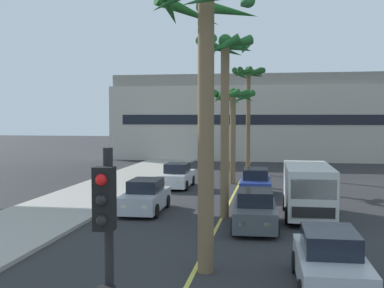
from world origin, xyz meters
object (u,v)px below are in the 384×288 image
Objects in this scene: car_queue_second at (256,183)px; car_queue_fifth at (177,176)px; palm_tree_farthest_median at (205,57)px; delivery_van at (308,189)px; car_queue_front at (255,211)px; car_queue_fourth at (330,262)px; palm_tree_far_median at (233,105)px; traffic_light_median_near at (107,270)px; palm_tree_mid_median at (248,85)px; palm_tree_near_median at (225,74)px; car_queue_third at (145,197)px.

car_queue_second is 5.69m from car_queue_fifth.
delivery_van is at bearing 67.47° from palm_tree_farthest_median.
car_queue_fourth is (2.22, -6.76, 0.00)m from car_queue_front.
traffic_light_median_near is at bearing -88.47° from palm_tree_far_median.
traffic_light_median_near is 0.49× the size of palm_tree_mid_median.
palm_tree_near_median is at bearing -100.02° from car_queue_second.
palm_tree_mid_median is at bearing 97.66° from car_queue_fourth.
car_queue_fifth is 11.40m from palm_tree_mid_median.
delivery_van is (0.06, 9.33, 0.57)m from car_queue_fourth.
car_queue_fifth is at bearing -115.72° from palm_tree_mid_median.
palm_tree_mid_median is at bearing 76.45° from car_queue_third.
traffic_light_median_near is 33.99m from palm_tree_mid_median.
palm_tree_far_median reaches higher than car_queue_fourth.
palm_tree_far_median is (3.32, 10.61, 4.62)m from car_queue_third.
car_queue_third is 17.57m from traffic_light_median_near.
delivery_van is at bearing -68.10° from palm_tree_far_median.
car_queue_second is 6.94m from palm_tree_far_median.
car_queue_fifth is 25.60m from traffic_light_median_near.
car_queue_second is 22.81m from traffic_light_median_near.
delivery_van is at bearing -0.41° from car_queue_third.
traffic_light_median_near reaches higher than car_queue_front.
palm_tree_far_median reaches higher than car_queue_fifth.
palm_tree_near_median is at bearing 91.37° from palm_tree_farthest_median.
palm_tree_far_median is at bearing 109.45° from car_queue_second.
delivery_van is at bearing -66.09° from car_queue_second.
car_queue_fourth is 0.78× the size of delivery_van.
palm_tree_near_median reaches higher than palm_tree_far_median.
car_queue_fifth is at bearing 90.48° from car_queue_third.
car_queue_second is 12.76m from palm_tree_mid_median.
car_queue_third is 6.97m from palm_tree_near_median.
car_queue_fourth is 20.95m from palm_tree_far_median.
palm_tree_near_median is at bearing -10.86° from car_queue_third.
car_queue_third is at bearing 179.59° from delivery_van.
car_queue_third is 18.36m from palm_tree_mid_median.
palm_tree_near_median is 0.98× the size of palm_tree_farthest_median.
delivery_van is (7.68, -8.27, 0.57)m from car_queue_fifth.
palm_tree_farthest_median is (0.03, 8.43, 3.58)m from traffic_light_median_near.
car_queue_fifth is at bearing 154.06° from car_queue_second.
traffic_light_median_near is 0.51× the size of palm_tree_near_median.
car_queue_third is 8.22m from car_queue_fifth.
palm_tree_near_median reaches higher than car_queue_fourth.
traffic_light_median_near is 0.65× the size of palm_tree_far_median.
car_queue_third is 0.64× the size of palm_tree_far_median.
palm_tree_farthest_median reaches higher than delivery_van.
palm_tree_farthest_median is (0.77, -19.15, 0.95)m from palm_tree_far_median.
car_queue_fifth is (-5.11, 2.49, 0.00)m from car_queue_second.
car_queue_front is at bearing 78.20° from palm_tree_farthest_median.
car_queue_second is 0.49× the size of palm_tree_farthest_median.
car_queue_third is (-5.05, -5.73, 0.00)m from car_queue_second.
car_queue_fourth is 0.48× the size of palm_tree_mid_median.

